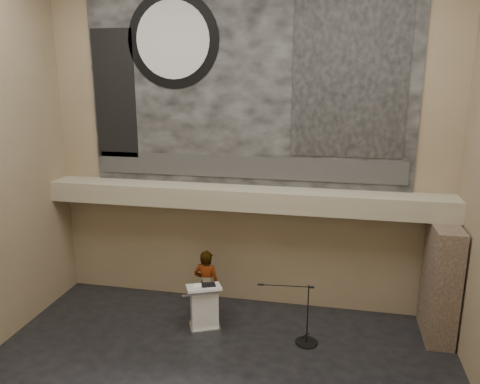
# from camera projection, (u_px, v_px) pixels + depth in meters

# --- Properties ---
(wall_back) EXTENTS (10.00, 0.02, 8.50)m
(wall_back) POSITION_uv_depth(u_px,v_px,m) (246.00, 143.00, 11.56)
(wall_back) COLOR #7D6E4F
(wall_back) RESTS_ON floor
(wall_front) EXTENTS (10.00, 0.02, 8.50)m
(wall_front) POSITION_uv_depth(u_px,v_px,m) (70.00, 281.00, 3.97)
(wall_front) COLOR #7D6E4F
(wall_front) RESTS_ON floor
(soffit) EXTENTS (10.00, 0.80, 0.50)m
(soffit) POSITION_uv_depth(u_px,v_px,m) (243.00, 198.00, 11.51)
(soffit) COLOR gray
(soffit) RESTS_ON wall_back
(sprinkler_left) EXTENTS (0.04, 0.04, 0.06)m
(sprinkler_left) POSITION_uv_depth(u_px,v_px,m) (181.00, 206.00, 11.84)
(sprinkler_left) COLOR #B2893D
(sprinkler_left) RESTS_ON soffit
(sprinkler_right) EXTENTS (0.04, 0.04, 0.06)m
(sprinkler_right) POSITION_uv_depth(u_px,v_px,m) (321.00, 214.00, 11.16)
(sprinkler_right) COLOR #B2893D
(sprinkler_right) RESTS_ON soffit
(banner) EXTENTS (8.00, 0.05, 5.00)m
(banner) POSITION_uv_depth(u_px,v_px,m) (246.00, 83.00, 11.17)
(banner) COLOR black
(banner) RESTS_ON wall_back
(banner_text_strip) EXTENTS (7.76, 0.02, 0.55)m
(banner_text_strip) POSITION_uv_depth(u_px,v_px,m) (246.00, 167.00, 11.64)
(banner_text_strip) COLOR #2C2C2C
(banner_text_strip) RESTS_ON banner
(banner_clock_rim) EXTENTS (2.30, 0.02, 2.30)m
(banner_clock_rim) POSITION_uv_depth(u_px,v_px,m) (173.00, 40.00, 11.23)
(banner_clock_rim) COLOR black
(banner_clock_rim) RESTS_ON banner
(banner_clock_face) EXTENTS (1.84, 0.02, 1.84)m
(banner_clock_face) POSITION_uv_depth(u_px,v_px,m) (172.00, 40.00, 11.21)
(banner_clock_face) COLOR silver
(banner_clock_face) RESTS_ON banner
(banner_building_print) EXTENTS (2.60, 0.02, 3.60)m
(banner_building_print) POSITION_uv_depth(u_px,v_px,m) (350.00, 79.00, 10.64)
(banner_building_print) COLOR black
(banner_building_print) RESTS_ON banner
(banner_brick_print) EXTENTS (1.10, 0.02, 3.20)m
(banner_brick_print) POSITION_uv_depth(u_px,v_px,m) (115.00, 94.00, 11.86)
(banner_brick_print) COLOR black
(banner_brick_print) RESTS_ON banner
(stone_pier) EXTENTS (0.60, 1.40, 2.70)m
(stone_pier) POSITION_uv_depth(u_px,v_px,m) (441.00, 282.00, 10.58)
(stone_pier) COLOR #46362B
(stone_pier) RESTS_ON floor
(lectern) EXTENTS (0.95, 0.83, 1.14)m
(lectern) POSITION_uv_depth(u_px,v_px,m) (204.00, 307.00, 11.08)
(lectern) COLOR silver
(lectern) RESTS_ON floor
(binder) EXTENTS (0.39, 0.35, 0.04)m
(binder) POSITION_uv_depth(u_px,v_px,m) (209.00, 285.00, 10.94)
(binder) COLOR black
(binder) RESTS_ON lectern
(papers) EXTENTS (0.22, 0.29, 0.00)m
(papers) POSITION_uv_depth(u_px,v_px,m) (198.00, 286.00, 10.92)
(papers) COLOR white
(papers) RESTS_ON lectern
(speaker_person) EXTENTS (0.68, 0.48, 1.78)m
(speaker_person) POSITION_uv_depth(u_px,v_px,m) (207.00, 285.00, 11.47)
(speaker_person) COLOR silver
(speaker_person) RESTS_ON floor
(mic_stand) EXTENTS (1.37, 0.52, 1.42)m
(mic_stand) POSITION_uv_depth(u_px,v_px,m) (305.00, 335.00, 10.55)
(mic_stand) COLOR black
(mic_stand) RESTS_ON floor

